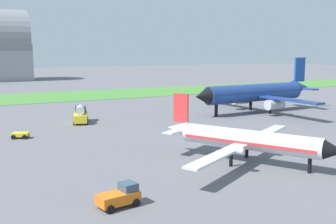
{
  "coord_description": "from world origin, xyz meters",
  "views": [
    {
      "loc": [
        -32.28,
        -50.73,
        13.2
      ],
      "look_at": [
        -0.6,
        9.31,
        3.0
      ],
      "focal_mm": 43.04,
      "sensor_mm": 36.0,
      "label": 1
    }
  ],
  "objects_px": {
    "airplane_midfield_jet": "(257,93)",
    "pushback_tug_midfield": "(120,196)",
    "baggage_cart_near_gate": "(20,135)",
    "fuel_truck_by_runway": "(81,114)",
    "airplane_foreground_turboprop": "(245,139)"
  },
  "relations": [
    {
      "from": "airplane_midfield_jet",
      "to": "airplane_foreground_turboprop",
      "type": "xyz_separation_m",
      "value": [
        -27.97,
        -31.15,
        -1.4
      ]
    },
    {
      "from": "baggage_cart_near_gate",
      "to": "fuel_truck_by_runway",
      "type": "distance_m",
      "value": 15.31
    },
    {
      "from": "airplane_foreground_turboprop",
      "to": "pushback_tug_midfield",
      "type": "bearing_deg",
      "value": -100.45
    },
    {
      "from": "baggage_cart_near_gate",
      "to": "pushback_tug_midfield",
      "type": "relative_size",
      "value": 0.75
    },
    {
      "from": "airplane_midfield_jet",
      "to": "pushback_tug_midfield",
      "type": "height_order",
      "value": "airplane_midfield_jet"
    },
    {
      "from": "pushback_tug_midfield",
      "to": "fuel_truck_by_runway",
      "type": "height_order",
      "value": "fuel_truck_by_runway"
    },
    {
      "from": "baggage_cart_near_gate",
      "to": "airplane_foreground_turboprop",
      "type": "bearing_deg",
      "value": -26.66
    },
    {
      "from": "airplane_midfield_jet",
      "to": "airplane_foreground_turboprop",
      "type": "distance_m",
      "value": 41.89
    },
    {
      "from": "airplane_midfield_jet",
      "to": "pushback_tug_midfield",
      "type": "xyz_separation_m",
      "value": [
        -46.2,
        -37.13,
        -3.36
      ]
    },
    {
      "from": "airplane_foreground_turboprop",
      "to": "fuel_truck_by_runway",
      "type": "bearing_deg",
      "value": 166.42
    },
    {
      "from": "airplane_midfield_jet",
      "to": "fuel_truck_by_runway",
      "type": "xyz_separation_m",
      "value": [
        -37.73,
        5.24,
        -2.69
      ]
    },
    {
      "from": "fuel_truck_by_runway",
      "to": "airplane_midfield_jet",
      "type": "bearing_deg",
      "value": -80.82
    },
    {
      "from": "baggage_cart_near_gate",
      "to": "airplane_midfield_jet",
      "type": "bearing_deg",
      "value": 29.17
    },
    {
      "from": "airplane_midfield_jet",
      "to": "baggage_cart_near_gate",
      "type": "bearing_deg",
      "value": 1.36
    },
    {
      "from": "airplane_midfield_jet",
      "to": "pushback_tug_midfield",
      "type": "bearing_deg",
      "value": 35.38
    }
  ]
}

